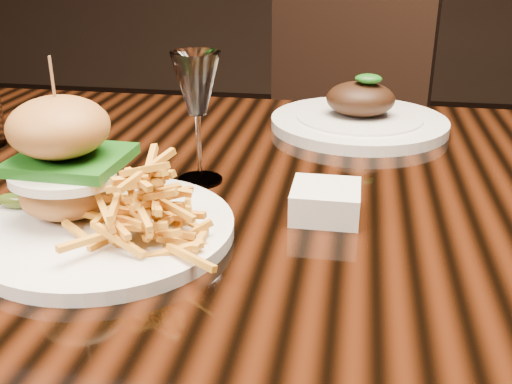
% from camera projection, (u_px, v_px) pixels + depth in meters
% --- Properties ---
extents(dining_table, '(1.60, 0.90, 0.75)m').
position_uv_depth(dining_table, '(285.00, 241.00, 0.80)').
color(dining_table, black).
rests_on(dining_table, ground).
extents(burger_plate, '(0.28, 0.28, 0.19)m').
position_uv_depth(burger_plate, '(100.00, 191.00, 0.63)').
color(burger_plate, silver).
rests_on(burger_plate, dining_table).
extents(ramekin, '(0.10, 0.10, 0.04)m').
position_uv_depth(ramekin, '(326.00, 201.00, 0.69)').
color(ramekin, silver).
rests_on(ramekin, dining_table).
extents(wine_glass, '(0.06, 0.06, 0.17)m').
position_uv_depth(wine_glass, '(197.00, 89.00, 0.75)').
color(wine_glass, white).
rests_on(wine_glass, dining_table).
extents(far_dish, '(0.30, 0.30, 0.09)m').
position_uv_depth(far_dish, '(359.00, 118.00, 1.01)').
color(far_dish, silver).
rests_on(far_dish, dining_table).
extents(chair_far, '(0.57, 0.57, 0.95)m').
position_uv_depth(chair_far, '(332.00, 137.00, 1.66)').
color(chair_far, black).
rests_on(chair_far, ground).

